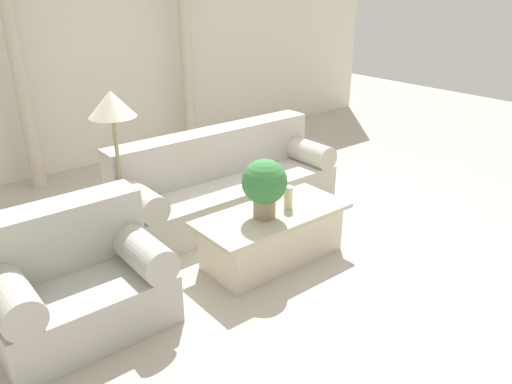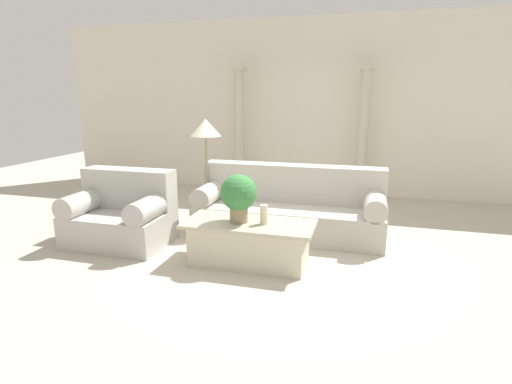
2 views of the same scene
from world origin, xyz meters
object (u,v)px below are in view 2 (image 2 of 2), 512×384
(coffee_table, at_px, (249,242))
(potted_plant, at_px, (239,195))
(sofa_long, at_px, (289,208))
(floor_lamp, at_px, (206,133))
(loveseat, at_px, (122,214))

(coffee_table, relative_size, potted_plant, 2.70)
(sofa_long, xyz_separation_m, floor_lamp, (-1.18, 0.02, 0.97))
(sofa_long, height_order, potted_plant, potted_plant)
(loveseat, bearing_deg, sofa_long, 23.75)
(coffee_table, bearing_deg, loveseat, 173.30)
(coffee_table, xyz_separation_m, floor_lamp, (-0.94, 1.10, 1.08))
(sofa_long, distance_m, potted_plant, 1.23)
(coffee_table, height_order, potted_plant, potted_plant)
(sofa_long, distance_m, loveseat, 2.17)
(floor_lamp, bearing_deg, loveseat, -131.97)
(coffee_table, bearing_deg, sofa_long, 77.10)
(coffee_table, distance_m, potted_plant, 0.55)
(coffee_table, bearing_deg, floor_lamp, 130.49)
(loveseat, relative_size, potted_plant, 2.29)
(loveseat, relative_size, floor_lamp, 0.80)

